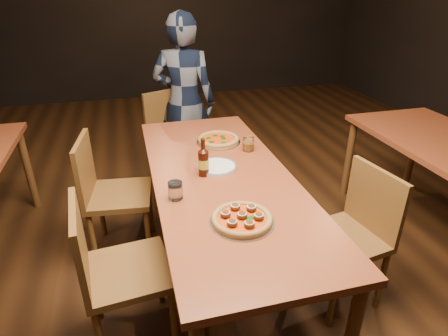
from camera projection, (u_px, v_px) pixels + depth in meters
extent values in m
plane|color=black|center=(222.00, 273.00, 2.54)|extent=(9.00, 9.00, 0.00)
plane|color=black|center=(148.00, 1.00, 5.75)|extent=(7.00, 0.00, 7.00)
cube|color=maroon|center=(222.00, 178.00, 2.21)|extent=(0.80, 2.00, 0.04)
cylinder|color=brown|center=(154.00, 171.00, 3.11)|extent=(0.06, 0.06, 0.71)
cylinder|color=brown|center=(233.00, 162.00, 3.27)|extent=(0.06, 0.06, 0.71)
cylinder|color=brown|center=(28.00, 170.00, 3.14)|extent=(0.06, 0.06, 0.71)
cylinder|color=brown|center=(349.00, 159.00, 3.33)|extent=(0.06, 0.06, 0.71)
cylinder|color=brown|center=(414.00, 151.00, 3.48)|extent=(0.06, 0.06, 0.71)
cylinder|color=#B7B7BF|center=(242.00, 222.00, 1.77)|extent=(0.31, 0.31, 0.01)
cylinder|color=tan|center=(242.00, 220.00, 1.76)|extent=(0.29, 0.29, 0.02)
torus|color=tan|center=(242.00, 218.00, 1.76)|extent=(0.29, 0.29, 0.03)
cylinder|color=#B83C0A|center=(242.00, 218.00, 1.76)|extent=(0.23, 0.23, 0.00)
cylinder|color=#B7B7BF|center=(218.00, 142.00, 2.64)|extent=(0.31, 0.31, 0.01)
cylinder|color=tan|center=(218.00, 140.00, 2.64)|extent=(0.28, 0.28, 0.02)
torus|color=tan|center=(218.00, 139.00, 2.63)|extent=(0.29, 0.29, 0.03)
cylinder|color=#B83C0A|center=(218.00, 139.00, 2.63)|extent=(0.22, 0.22, 0.00)
cylinder|color=white|center=(217.00, 167.00, 2.27)|extent=(0.24, 0.24, 0.02)
cylinder|color=black|center=(204.00, 164.00, 2.17)|extent=(0.06, 0.06, 0.15)
cylinder|color=black|center=(203.00, 146.00, 2.12)|extent=(0.02, 0.02, 0.08)
cylinder|color=gold|center=(204.00, 164.00, 2.17)|extent=(0.06, 0.06, 0.06)
cylinder|color=white|center=(175.00, 190.00, 1.94)|extent=(0.08, 0.08, 0.10)
cylinder|color=#A36012|center=(248.00, 144.00, 2.50)|extent=(0.08, 0.08, 0.10)
imported|color=black|center=(184.00, 102.00, 3.40)|extent=(0.67, 0.56, 1.57)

